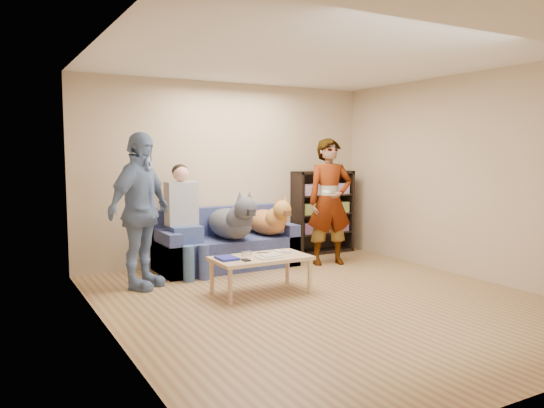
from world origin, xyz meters
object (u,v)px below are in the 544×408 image
notebook_blue (227,258)px  sofa (225,247)px  person_seated (184,216)px  bookshelf (322,210)px  coffee_table (261,261)px  camera_silver (247,254)px  person_standing_right (330,202)px  dog_tan (269,220)px  person_standing_left (140,211)px  dog_gray (233,221)px

notebook_blue → sofa: size_ratio=0.14×
person_seated → bookshelf: bearing=8.4°
coffee_table → bookshelf: size_ratio=0.85×
sofa → person_seated: 0.81m
camera_silver → person_seated: size_ratio=0.07×
person_standing_right → bookshelf: bearing=76.7°
person_standing_right → person_seated: bearing=-177.0°
notebook_blue → dog_tan: dog_tan is taller
person_standing_left → sofa: size_ratio=0.97×
dog_tan → bookshelf: size_ratio=0.90×
coffee_table → dog_gray: bearing=80.3°
camera_silver → person_standing_right: bearing=24.6°
bookshelf → dog_tan: bearing=-161.5°
sofa → dog_gray: bearing=-89.4°
person_standing_left → sofa: person_standing_left is taller
dog_gray → coffee_table: dog_gray is taller
person_standing_right → notebook_blue: 2.21m
person_standing_left → sofa: bearing=-16.7°
person_standing_left → coffee_table: person_standing_left is taller
camera_silver → dog_gray: size_ratio=0.09×
camera_silver → sofa: sofa is taller
bookshelf → person_seated: bearing=-171.6°
sofa → bookshelf: (1.80, 0.23, 0.40)m
dog_tan → coffee_table: bearing=-122.4°
notebook_blue → dog_tan: (1.22, 1.24, 0.20)m
notebook_blue → camera_silver: camera_silver is taller
sofa → dog_tan: size_ratio=1.63×
camera_silver → sofa: 1.38m
sofa → notebook_blue: bearing=-113.3°
person_standing_right → sofa: bearing=173.2°
person_standing_right → camera_silver: (-1.71, -0.78, -0.45)m
sofa → person_standing_right: bearing=-21.5°
bookshelf → camera_silver: bearing=-143.7°
sofa → coffee_table: 1.47m
person_seated → coffee_table: 1.45m
person_standing_right → bookshelf: (0.41, 0.78, -0.22)m
person_standing_left → person_seated: person_standing_left is taller
sofa → coffee_table: sofa is taller
camera_silver → bookshelf: bookshelf is taller
notebook_blue → sofa: (0.60, 1.40, -0.15)m
notebook_blue → person_seated: person_seated is taller
person_standing_left → camera_silver: bearing=-76.8°
person_standing_right → person_standing_left: 2.72m
notebook_blue → bookshelf: bookshelf is taller
person_standing_right → dog_tan: (-0.77, 0.38, -0.26)m
person_seated → coffee_table: bearing=-71.8°
person_standing_right → coffee_table: size_ratio=1.63×
person_standing_left → dog_gray: bearing=-26.4°
person_standing_left → dog_tan: 2.01m
camera_silver → person_seated: bearing=104.6°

